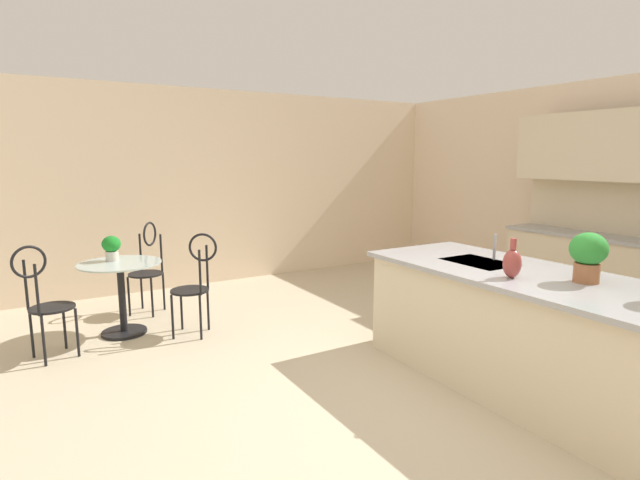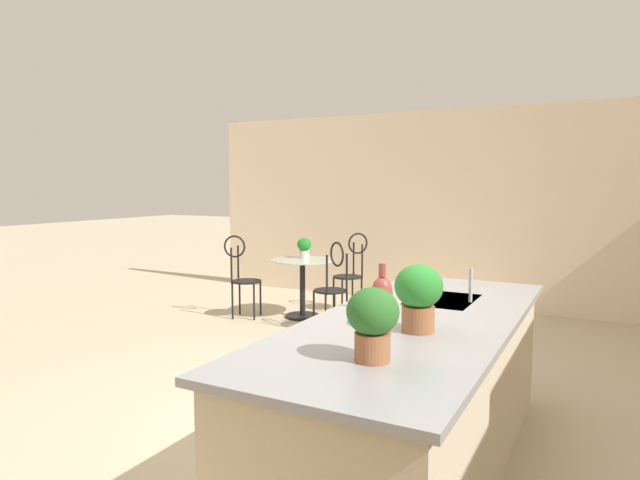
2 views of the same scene
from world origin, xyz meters
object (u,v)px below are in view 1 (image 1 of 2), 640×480
Objects in this scene: chair_by_island at (147,263)px; vase_on_counter at (512,263)px; chair_near_window at (44,297)px; potted_plant_on_table at (111,247)px; bistro_table at (122,291)px; chair_toward_desk at (195,280)px; potted_plant_counter_near at (588,254)px.

vase_on_counter is (3.52, 1.82, 0.46)m from chair_by_island.
potted_plant_on_table is (-0.47, 0.64, 0.31)m from chair_near_window.
bistro_table is at bearing 116.41° from chair_near_window.
vase_on_counter is (2.49, 1.58, 0.46)m from chair_toward_desk.
bistro_table is 0.46m from potted_plant_on_table.
potted_plant_counter_near is (3.38, 2.59, 0.23)m from potted_plant_on_table.
chair_toward_desk is at bearing 13.14° from chair_by_island.
bistro_table is 0.76m from chair_toward_desk.
potted_plant_counter_near is (3.87, 2.16, 0.55)m from chair_by_island.
chair_by_island is 1.07m from chair_toward_desk.
potted_plant_counter_near reaches higher than potted_plant_on_table.
chair_near_window is 2.98× the size of potted_plant_counter_near.
potted_plant_counter_near is at bearing 34.02° from chair_toward_desk.
vase_on_counter reaches higher than potted_plant_on_table.
potted_plant_counter_near reaches higher than chair_toward_desk.
vase_on_counter reaches higher than chair_by_island.
potted_plant_on_table is at bearing 126.50° from chair_near_window.
chair_toward_desk reaches higher than potted_plant_on_table.
vase_on_counter is at bearing 36.72° from potted_plant_on_table.
bistro_table is at bearing 20.19° from potted_plant_on_table.
potted_plant_counter_near is at bearing 38.13° from bistro_table.
chair_by_island is 3.62× the size of vase_on_counter.
potted_plant_counter_near is (3.24, 2.55, 0.67)m from bistro_table.
chair_near_window is at bearing -53.50° from potted_plant_on_table.
potted_plant_counter_near is at bearing 43.97° from vase_on_counter.
chair_by_island is at bearing 132.07° from chair_near_window.
chair_near_window is 1.45m from chair_by_island.
vase_on_counter is (-0.35, -0.34, -0.09)m from potted_plant_counter_near.
potted_plant_on_table is at bearing -159.81° from bistro_table.
vase_on_counter is at bearing -136.03° from potted_plant_counter_near.
chair_by_island is at bearing -150.90° from potted_plant_counter_near.
chair_by_island is at bearing -166.86° from chair_toward_desk.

